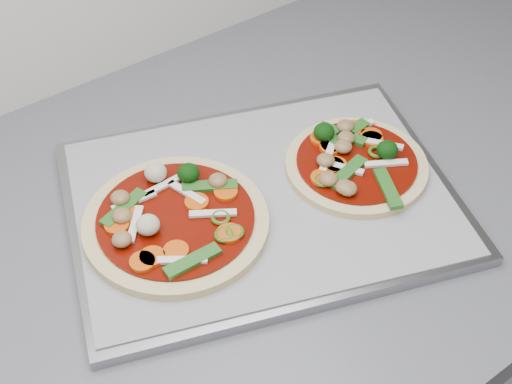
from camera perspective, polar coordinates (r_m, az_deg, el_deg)
countertop at (r=0.81m, az=2.44°, el=-0.18°), size 3.60×0.60×0.04m
baking_tray at (r=0.76m, az=0.45°, el=-0.75°), size 0.48×0.42×0.01m
parchment at (r=0.76m, az=0.45°, el=-0.35°), size 0.46×0.40×0.00m
pizza_left at (r=0.73m, az=-6.56°, el=-2.16°), size 0.26×0.26×0.03m
pizza_right at (r=0.79m, az=7.83°, el=2.47°), size 0.17×0.17×0.03m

